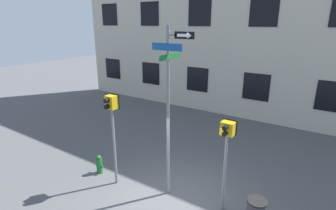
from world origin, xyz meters
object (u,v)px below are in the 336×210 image
object	(u,v)px
pedestrian_signal_left	(112,115)
pedestrian_signal_right	(227,142)
street_sign_pole	(170,102)
fire_hydrant	(99,164)

from	to	relation	value
pedestrian_signal_left	pedestrian_signal_right	size ratio (longest dim) A/B	1.12
street_sign_pole	fire_hydrant	distance (m)	3.79
pedestrian_signal_right	fire_hydrant	distance (m)	4.72
pedestrian_signal_left	pedestrian_signal_right	bearing A→B (deg)	11.47
pedestrian_signal_right	fire_hydrant	xyz separation A→B (m)	(-4.33, -0.57, -1.79)
pedestrian_signal_right	pedestrian_signal_left	bearing A→B (deg)	-168.53
pedestrian_signal_right	fire_hydrant	bearing A→B (deg)	-172.54
pedestrian_signal_right	fire_hydrant	size ratio (longest dim) A/B	4.01
pedestrian_signal_right	fire_hydrant	world-z (taller)	pedestrian_signal_right
pedestrian_signal_left	pedestrian_signal_right	distance (m)	3.49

